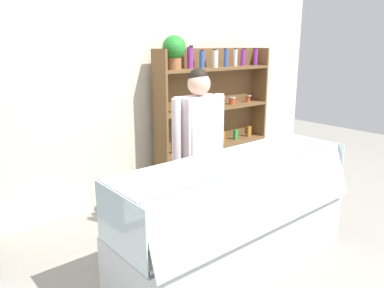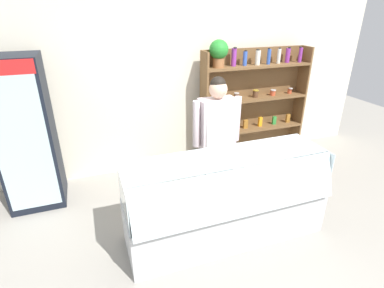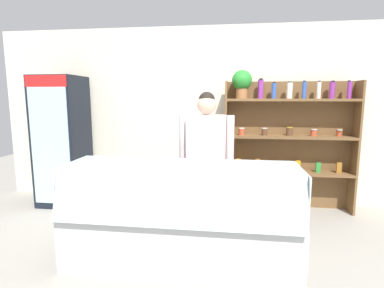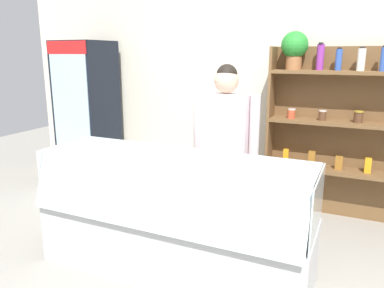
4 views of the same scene
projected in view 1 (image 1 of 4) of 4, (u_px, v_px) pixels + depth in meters
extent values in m
plane|color=gray|center=(248.00, 264.00, 3.36)|extent=(12.00, 12.00, 0.00)
cube|color=silver|center=(127.00, 93.00, 4.50)|extent=(6.80, 0.10, 2.70)
cube|color=brown|center=(208.00, 117.00, 5.19)|extent=(1.83, 0.02, 1.86)
cube|color=brown|center=(161.00, 128.00, 4.52)|extent=(0.03, 0.28, 1.86)
cube|color=brown|center=(258.00, 111.00, 5.64)|extent=(0.03, 0.28, 1.86)
cube|color=brown|center=(214.00, 145.00, 5.18)|extent=(1.77, 0.28, 0.04)
cube|color=brown|center=(215.00, 108.00, 5.04)|extent=(1.77, 0.28, 0.04)
cube|color=brown|center=(216.00, 69.00, 4.91)|extent=(1.77, 0.28, 0.04)
cylinder|color=#996038|center=(174.00, 64.00, 4.46)|extent=(0.16, 0.16, 0.14)
sphere|color=#27882D|center=(174.00, 47.00, 4.41)|extent=(0.28, 0.28, 0.28)
cylinder|color=purple|center=(190.00, 58.00, 4.63)|extent=(0.08, 0.08, 0.26)
cylinder|color=black|center=(191.00, 46.00, 4.57)|extent=(0.05, 0.05, 0.02)
cylinder|color=#3356B2|center=(202.00, 59.00, 4.74)|extent=(0.06, 0.06, 0.21)
cylinder|color=black|center=(202.00, 50.00, 4.70)|extent=(0.04, 0.04, 0.02)
cylinder|color=silver|center=(215.00, 59.00, 4.85)|extent=(0.08, 0.08, 0.22)
cylinder|color=black|center=(215.00, 50.00, 4.83)|extent=(0.05, 0.05, 0.02)
cylinder|color=#3356B2|center=(226.00, 58.00, 4.97)|extent=(0.06, 0.06, 0.23)
cylinder|color=black|center=(225.00, 49.00, 4.95)|extent=(0.04, 0.04, 0.02)
cylinder|color=silver|center=(235.00, 58.00, 5.10)|extent=(0.06, 0.06, 0.23)
cylinder|color=black|center=(236.00, 49.00, 5.07)|extent=(0.04, 0.04, 0.02)
cylinder|color=purple|center=(243.00, 58.00, 5.23)|extent=(0.07, 0.07, 0.23)
cylinder|color=black|center=(244.00, 49.00, 5.18)|extent=(0.05, 0.05, 0.02)
cylinder|color=purple|center=(255.00, 57.00, 5.32)|extent=(0.06, 0.06, 0.23)
cylinder|color=black|center=(254.00, 48.00, 5.31)|extent=(0.04, 0.04, 0.02)
cylinder|color=#BF4C2D|center=(177.00, 109.00, 4.60)|extent=(0.08, 0.08, 0.09)
cylinder|color=silver|center=(176.00, 104.00, 4.60)|extent=(0.09, 0.09, 0.01)
cylinder|color=brown|center=(196.00, 106.00, 4.80)|extent=(0.08, 0.08, 0.09)
cylinder|color=silver|center=(196.00, 102.00, 4.80)|extent=(0.08, 0.08, 0.01)
cylinder|color=brown|center=(215.00, 103.00, 5.03)|extent=(0.09, 0.09, 0.11)
cylinder|color=gold|center=(215.00, 98.00, 5.01)|extent=(0.09, 0.09, 0.01)
cylinder|color=#BF4C2D|center=(232.00, 101.00, 5.24)|extent=(0.09, 0.09, 0.09)
cylinder|color=silver|center=(233.00, 98.00, 5.22)|extent=(0.09, 0.09, 0.01)
cylinder|color=#BF4C2D|center=(248.00, 99.00, 5.46)|extent=(0.07, 0.07, 0.08)
cylinder|color=silver|center=(249.00, 96.00, 5.44)|extent=(0.07, 0.07, 0.01)
cube|color=orange|center=(174.00, 147.00, 4.72)|extent=(0.06, 0.04, 0.17)
cube|color=#9E6623|center=(191.00, 143.00, 4.89)|extent=(0.07, 0.04, 0.17)
cube|color=#9E6623|center=(207.00, 140.00, 5.07)|extent=(0.07, 0.04, 0.15)
cube|color=orange|center=(222.00, 137.00, 5.24)|extent=(0.07, 0.04, 0.16)
cube|color=#2D8C38|center=(236.00, 134.00, 5.42)|extent=(0.06, 0.04, 0.14)
cube|color=#9E6623|center=(249.00, 131.00, 5.59)|extent=(0.07, 0.04, 0.15)
cube|color=silver|center=(236.00, 240.00, 3.24)|extent=(2.24, 0.68, 0.55)
cube|color=white|center=(237.00, 208.00, 3.17)|extent=(2.18, 0.62, 0.03)
cube|color=silver|center=(268.00, 197.00, 2.88)|extent=(2.20, 0.16, 0.47)
cube|color=silver|center=(234.00, 158.00, 3.09)|extent=(2.20, 0.52, 0.01)
cube|color=silver|center=(120.00, 226.00, 2.43)|extent=(0.01, 0.64, 0.45)
cube|color=silver|center=(313.00, 160.00, 3.80)|extent=(0.01, 0.64, 0.45)
cube|color=tan|center=(140.00, 234.00, 2.65)|extent=(0.17, 0.12, 0.05)
cube|color=white|center=(157.00, 246.00, 2.50)|extent=(0.05, 0.03, 0.02)
cube|color=tan|center=(174.00, 222.00, 2.84)|extent=(0.16, 0.12, 0.05)
cube|color=white|center=(191.00, 232.00, 2.69)|extent=(0.05, 0.03, 0.02)
cube|color=beige|center=(204.00, 210.00, 3.03)|extent=(0.17, 0.14, 0.05)
cube|color=white|center=(221.00, 219.00, 2.88)|extent=(0.05, 0.03, 0.02)
cube|color=tan|center=(230.00, 200.00, 3.22)|extent=(0.16, 0.11, 0.06)
cube|color=white|center=(248.00, 209.00, 3.07)|extent=(0.05, 0.03, 0.02)
cube|color=tan|center=(253.00, 192.00, 3.40)|extent=(0.16, 0.13, 0.06)
cube|color=white|center=(271.00, 199.00, 3.25)|extent=(0.05, 0.03, 0.02)
cube|color=beige|center=(274.00, 184.00, 3.59)|extent=(0.16, 0.14, 0.05)
cube|color=white|center=(292.00, 191.00, 3.44)|extent=(0.05, 0.03, 0.02)
cube|color=beige|center=(293.00, 178.00, 3.78)|extent=(0.17, 0.13, 0.04)
cube|color=white|center=(311.00, 183.00, 3.63)|extent=(0.05, 0.03, 0.02)
cylinder|color=tan|center=(151.00, 242.00, 2.49)|extent=(0.18, 0.13, 0.11)
cylinder|color=#A35B4C|center=(177.00, 231.00, 2.63)|extent=(0.18, 0.14, 0.12)
cylinder|color=#A35B4C|center=(201.00, 220.00, 2.76)|extent=(0.17, 0.16, 0.15)
cylinder|color=white|center=(286.00, 182.00, 3.42)|extent=(0.07, 0.07, 0.23)
cylinder|color=white|center=(292.00, 179.00, 3.48)|extent=(0.07, 0.07, 0.24)
cylinder|color=#2D2D38|center=(191.00, 199.00, 3.79)|extent=(0.13, 0.13, 0.78)
cylinder|color=#2D2D38|center=(206.00, 195.00, 3.91)|extent=(0.13, 0.13, 0.78)
cube|color=silver|center=(199.00, 129.00, 3.66)|extent=(0.45, 0.24, 0.65)
cube|color=white|center=(207.00, 166.00, 3.66)|extent=(0.38, 0.01, 1.21)
cylinder|color=silver|center=(177.00, 130.00, 3.48)|extent=(0.09, 0.09, 0.58)
cylinder|color=silver|center=(219.00, 122.00, 3.83)|extent=(0.09, 0.09, 0.58)
sphere|color=#D8AD8E|center=(199.00, 84.00, 3.55)|extent=(0.22, 0.22, 0.22)
sphere|color=black|center=(198.00, 78.00, 3.54)|extent=(0.19, 0.19, 0.19)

